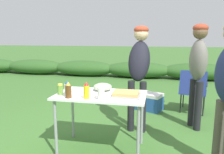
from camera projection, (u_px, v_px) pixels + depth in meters
ground_plane at (101, 149)px, 2.82m from camera, size 60.00×60.00×0.00m
shrub_hedge at (138, 70)px, 7.73m from camera, size 14.40×0.90×0.56m
folding_table at (101, 100)px, 2.70m from camera, size 1.10×0.64×0.74m
food_tray at (126, 94)px, 2.59m from camera, size 0.34×0.28×0.06m
plate_stack at (84, 91)px, 2.75m from camera, size 0.22×0.22×0.04m
mixing_bowl at (103, 87)px, 2.85m from camera, size 0.24×0.24×0.10m
paper_cup_stack at (101, 94)px, 2.44m from camera, size 0.08×0.08×0.14m
relish_jar at (60, 89)px, 2.65m from camera, size 0.07×0.07×0.13m
mustard_bottle at (86, 91)px, 2.48m from camera, size 0.06×0.06×0.19m
mayo_bottle at (67, 88)px, 2.62m from camera, size 0.06×0.06×0.18m
beer_bottle at (68, 90)px, 2.51m from camera, size 0.07×0.07×0.19m
standing_person_in_olive_jacket at (139, 64)px, 3.30m from camera, size 0.37×0.48×1.60m
standing_person_in_red_jacket at (198, 64)px, 3.32m from camera, size 0.34×0.40×1.63m
camp_chair_green_behind_table at (193, 89)px, 4.09m from camera, size 0.59×0.68×0.83m
cooler_box at (149, 101)px, 4.32m from camera, size 0.57×0.48×0.34m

